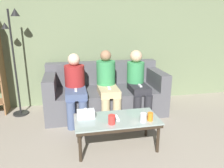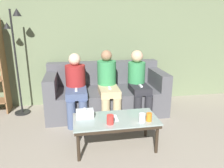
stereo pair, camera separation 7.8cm
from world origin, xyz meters
The scene contains 12 objects.
wall_back centered at (0.00, 3.84, 1.30)m, with size 12.00×0.06×2.60m.
couch centered at (0.00, 3.32, 0.32)m, with size 2.02×0.89×0.85m.
coffee_table centered at (-0.05, 2.13, 0.36)m, with size 1.05×0.51×0.40m.
cup_near_left centered at (-0.14, 2.00, 0.46)m, with size 0.08×0.08×0.11m.
cup_near_right centered at (0.24, 1.98, 0.46)m, with size 0.08×0.08×0.11m.
cup_far_center centered at (0.33, 1.99, 0.46)m, with size 0.07×0.07×0.10m.
tissue_box centered at (-0.43, 2.23, 0.46)m, with size 0.22×0.12×0.13m.
game_remote centered at (-0.05, 2.13, 0.41)m, with size 0.04×0.15×0.02m.
standing_lamp centered at (-1.45, 3.47, 1.08)m, with size 0.31×0.26×1.76m.
seated_person_left_end centered at (-0.52, 3.09, 0.58)m, with size 0.32×0.70×1.07m.
seated_person_mid_left centered at (0.00, 3.09, 0.59)m, with size 0.31×0.69×1.11m.
seated_person_mid_right centered at (0.52, 3.09, 0.58)m, with size 0.31×0.64×1.09m.
Camera 2 is at (-0.53, -0.31, 1.60)m, focal length 35.00 mm.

